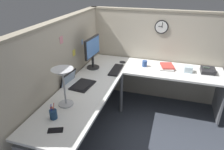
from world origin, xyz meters
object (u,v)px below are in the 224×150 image
(pen_cup, at_px, (53,114))
(tissue_box, at_px, (188,69))
(monitor, at_px, (92,50))
(wall_clock, at_px, (162,27))
(laptop, at_px, (76,83))
(office_phone, at_px, (208,71))
(cell_phone, at_px, (55,130))
(computer_mouse, at_px, (123,62))
(keyboard, at_px, (116,70))
(desk_lamp_dome, at_px, (63,76))
(book_stack, at_px, (167,67))
(coffee_mug, at_px, (145,64))

(pen_cup, distance_m, tissue_box, 2.11)
(monitor, height_order, wall_clock, wall_clock)
(laptop, relative_size, office_phone, 1.92)
(cell_phone, relative_size, wall_clock, 0.65)
(monitor, relative_size, computer_mouse, 4.81)
(keyboard, distance_m, desk_lamp_dome, 1.16)
(computer_mouse, xyz_separation_m, office_phone, (-0.01, -1.34, 0.02))
(cell_phone, relative_size, book_stack, 0.45)
(monitor, xyz_separation_m, computer_mouse, (0.34, -0.40, -0.28))
(pen_cup, distance_m, office_phone, 2.34)
(pen_cup, relative_size, wall_clock, 0.82)
(laptop, xyz_separation_m, desk_lamp_dome, (-0.47, -0.10, 0.34))
(desk_lamp_dome, relative_size, book_stack, 1.40)
(office_phone, height_order, coffee_mug, office_phone)
(desk_lamp_dome, bearing_deg, book_stack, -36.43)
(laptop, relative_size, keyboard, 0.96)
(laptop, distance_m, office_phone, 1.98)
(keyboard, height_order, tissue_box, tissue_box)
(keyboard, bearing_deg, monitor, 90.75)
(cell_phone, height_order, tissue_box, tissue_box)
(laptop, bearing_deg, computer_mouse, -23.72)
(computer_mouse, height_order, office_phone, office_phone)
(laptop, relative_size, coffee_mug, 4.28)
(pen_cup, xyz_separation_m, book_stack, (1.67, -1.03, -0.03))
(keyboard, relative_size, desk_lamp_dome, 0.97)
(desk_lamp_dome, xyz_separation_m, coffee_mug, (1.37, -0.69, -0.32))
(computer_mouse, height_order, desk_lamp_dome, desk_lamp_dome)
(coffee_mug, bearing_deg, office_phone, -88.46)
(keyboard, xyz_separation_m, wall_clock, (0.63, -0.59, 0.57))
(monitor, xyz_separation_m, book_stack, (0.35, -1.13, -0.27))
(cell_phone, relative_size, tissue_box, 1.20)
(desk_lamp_dome, height_order, book_stack, desk_lamp_dome)
(monitor, height_order, book_stack, monitor)
(monitor, xyz_separation_m, laptop, (-0.59, 0.01, -0.27))
(pen_cup, bearing_deg, desk_lamp_dome, 0.71)
(book_stack, bearing_deg, coffee_mug, 96.24)
(monitor, height_order, cell_phone, monitor)
(computer_mouse, xyz_separation_m, wall_clock, (0.30, -0.56, 0.57))
(keyboard, bearing_deg, book_stack, -66.90)
(keyboard, height_order, coffee_mug, coffee_mug)
(laptop, height_order, desk_lamp_dome, desk_lamp_dome)
(pen_cup, relative_size, book_stack, 0.57)
(office_phone, bearing_deg, laptop, 117.70)
(desk_lamp_dome, xyz_separation_m, office_phone, (1.39, -1.65, -0.33))
(cell_phone, height_order, wall_clock, wall_clock)
(cell_phone, bearing_deg, office_phone, -62.72)
(monitor, xyz_separation_m, wall_clock, (0.64, -0.96, 0.29))
(office_phone, bearing_deg, pen_cup, 135.25)
(monitor, bearing_deg, computer_mouse, -49.39)
(laptop, relative_size, tissue_box, 3.42)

